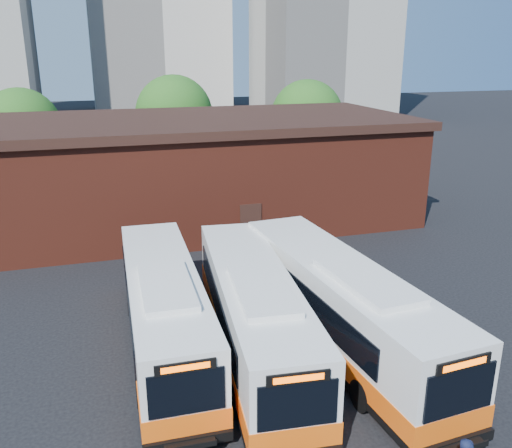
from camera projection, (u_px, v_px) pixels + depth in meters
name	position (u px, v px, depth m)	size (l,w,h in m)	color
ground	(284.00, 409.00, 16.30)	(220.00, 220.00, 0.00)	black
bus_midwest	(164.00, 313.00, 19.18)	(2.71, 11.71, 3.17)	white
bus_mideast	(254.00, 317.00, 18.83)	(3.56, 12.04, 3.24)	white
bus_east	(341.00, 310.00, 19.18)	(3.54, 12.56, 3.38)	white
depot_building	(177.00, 169.00, 33.53)	(28.60, 12.60, 6.40)	maroon
tree_west	(22.00, 128.00, 41.31)	(6.00, 6.00, 7.65)	#382314
tree_mid	(174.00, 114.00, 46.28)	(6.56, 6.56, 8.36)	#382314
tree_east	(307.00, 116.00, 46.63)	(6.24, 6.24, 7.96)	#382314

